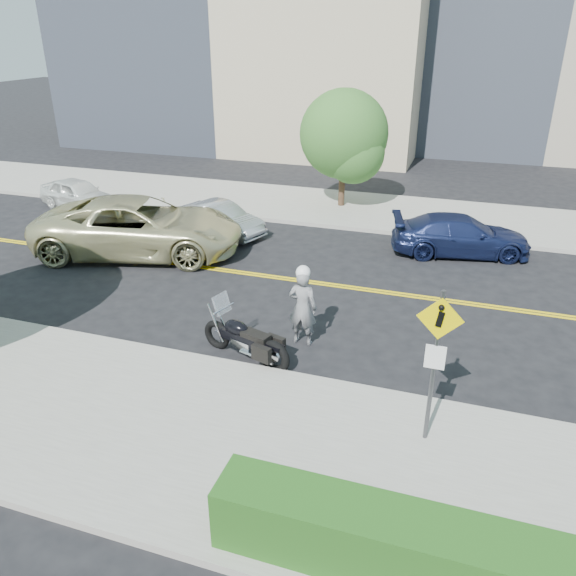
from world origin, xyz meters
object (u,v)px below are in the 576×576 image
(motorcycle, at_px, (245,331))
(parked_car_blue, at_px, (461,235))
(pedestrian_sign, at_px, (436,354))
(motorcyclist, at_px, (303,305))
(parked_car_silver, at_px, (220,219))
(suv, at_px, (140,227))
(parked_car_white, at_px, (78,194))

(motorcycle, xyz_separation_m, parked_car_blue, (4.35, 8.46, -0.06))
(pedestrian_sign, bearing_deg, motorcyclist, 139.00)
(parked_car_silver, bearing_deg, parked_car_blue, -65.19)
(motorcycle, relative_size, suv, 0.35)
(suv, height_order, parked_car_silver, suv)
(parked_car_blue, bearing_deg, motorcycle, 139.60)
(motorcyclist, relative_size, parked_car_silver, 0.57)
(motorcycle, bearing_deg, suv, 156.19)
(motorcycle, relative_size, parked_car_silver, 0.67)
(pedestrian_sign, bearing_deg, parked_car_silver, 131.88)
(pedestrian_sign, height_order, parked_car_white, pedestrian_sign)
(motorcyclist, relative_size, motorcycle, 0.86)
(parked_car_silver, height_order, parked_car_blue, parked_car_blue)
(suv, distance_m, parked_car_blue, 10.80)
(parked_car_white, xyz_separation_m, parked_car_blue, (15.59, -0.34, 0.04))
(parked_car_white, bearing_deg, suv, -110.15)
(motorcyclist, height_order, parked_car_silver, motorcyclist)
(parked_car_blue, bearing_deg, parked_car_silver, 81.82)
(pedestrian_sign, bearing_deg, suv, 146.26)
(parked_car_silver, bearing_deg, motorcyclist, -121.96)
(parked_car_silver, distance_m, parked_car_blue, 8.56)
(pedestrian_sign, relative_size, parked_car_silver, 0.84)
(motorcycle, height_order, suv, suv)
(parked_car_white, bearing_deg, motorcyclist, -107.42)
(motorcycle, height_order, parked_car_white, motorcycle)
(pedestrian_sign, distance_m, motorcyclist, 4.39)
(motorcycle, distance_m, suv, 7.80)
(motorcycle, xyz_separation_m, suv, (-5.91, 5.09, 0.22))
(motorcycle, relative_size, parked_car_white, 0.65)
(motorcycle, xyz_separation_m, parked_car_white, (-11.25, 8.80, -0.10))
(pedestrian_sign, xyz_separation_m, parked_car_silver, (-8.45, 9.42, -1.37))
(motorcycle, bearing_deg, parked_car_blue, 79.74)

